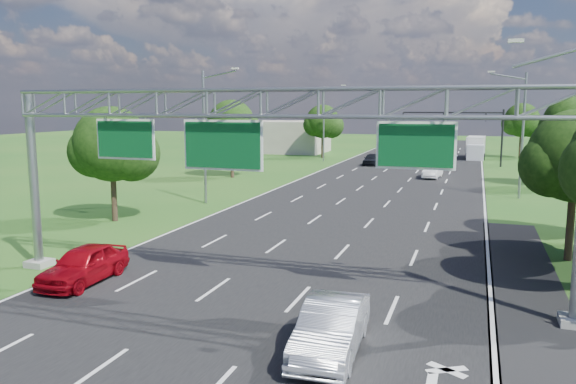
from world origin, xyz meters
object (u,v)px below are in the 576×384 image
at_px(sign_gantry, 266,119).
at_px(traffic_signal, 472,124).
at_px(silver_sedan, 331,327).
at_px(box_truck, 476,148).
at_px(red_coupe, 84,264).

bearing_deg(sign_gantry, traffic_signal, 82.32).
distance_m(silver_sedan, box_truck, 68.96).
relative_size(sign_gantry, box_truck, 2.87).
xyz_separation_m(traffic_signal, silver_sedan, (-3.32, -57.67, -4.37)).
relative_size(sign_gantry, traffic_signal, 1.92).
bearing_deg(red_coupe, traffic_signal, 72.66).
xyz_separation_m(red_coupe, silver_sedan, (11.57, -3.32, 0.01)).
bearing_deg(traffic_signal, sign_gantry, -97.68).
bearing_deg(red_coupe, sign_gantry, 7.83).
bearing_deg(red_coupe, silver_sedan, -18.01).
bearing_deg(silver_sedan, traffic_signal, 83.99).
distance_m(sign_gantry, silver_sedan, 8.57).
xyz_separation_m(silver_sedan, box_truck, (3.84, 68.85, 0.67)).
xyz_separation_m(sign_gantry, red_coupe, (-7.75, -1.34, -6.10)).
relative_size(red_coupe, silver_sedan, 0.96).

